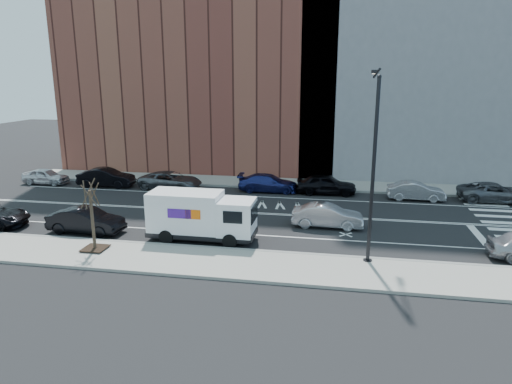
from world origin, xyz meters
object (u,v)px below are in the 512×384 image
(far_parked_a, at_px, (46,176))
(far_parked_b, at_px, (106,177))
(fedex_van, at_px, (201,215))
(driving_sedan, at_px, (328,216))

(far_parked_a, relative_size, far_parked_b, 0.85)
(far_parked_a, distance_m, far_parked_b, 5.57)
(fedex_van, xyz_separation_m, driving_sedan, (6.93, 3.55, -0.74))
(far_parked_b, bearing_deg, far_parked_a, 87.92)
(fedex_van, height_order, far_parked_a, fedex_van)
(fedex_van, bearing_deg, driving_sedan, 27.50)
(far_parked_b, xyz_separation_m, driving_sedan, (18.49, -7.45, -0.06))
(far_parked_a, bearing_deg, fedex_van, -120.62)
(fedex_van, relative_size, far_parked_b, 1.30)
(driving_sedan, bearing_deg, fedex_van, 117.89)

